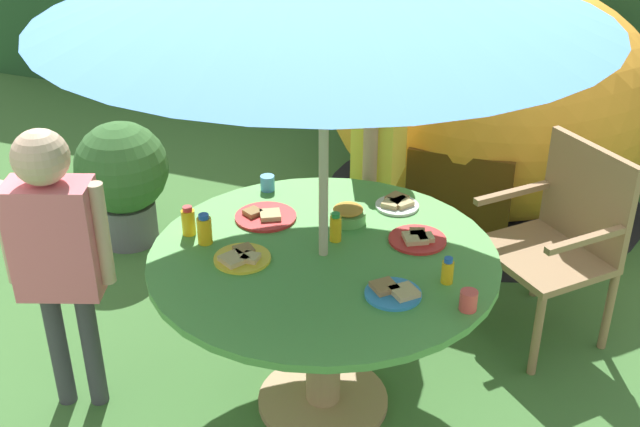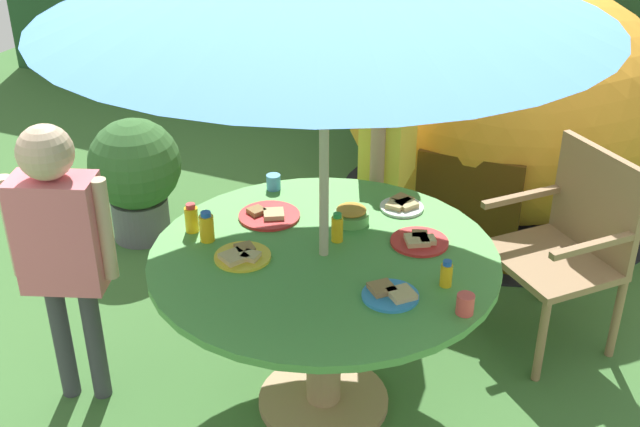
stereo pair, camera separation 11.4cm
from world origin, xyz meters
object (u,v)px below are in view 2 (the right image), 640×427
(potted_plant, at_px, (136,173))
(juice_bottle_mid_right, at_px, (446,274))
(plate_near_left, at_px, (391,294))
(child_in_yellow_shirt, at_px, (389,130))
(plate_near_right, at_px, (420,241))
(juice_bottle_far_right, at_px, (337,228))
(wooden_chair, at_px, (570,238))
(dome_tent, at_px, (507,99))
(plate_center_back, at_px, (402,205))
(child_in_pink_shirt, at_px, (60,234))
(juice_bottle_center_front, at_px, (207,227))
(juice_bottle_mid_left, at_px, (192,219))
(garden_table, at_px, (324,290))
(cup_far, at_px, (274,182))
(snack_bowl, at_px, (351,215))
(plate_far_left, at_px, (269,215))
(plate_front_edge, at_px, (242,256))
(cup_near, at_px, (465,304))

(potted_plant, relative_size, juice_bottle_mid_right, 6.98)
(plate_near_left, distance_m, juice_bottle_mid_right, 0.22)
(child_in_yellow_shirt, bearing_deg, plate_near_right, 23.60)
(potted_plant, xyz_separation_m, juice_bottle_far_right, (1.57, -0.77, 0.40))
(wooden_chair, relative_size, dome_tent, 0.46)
(wooden_chair, distance_m, plate_near_right, 0.89)
(dome_tent, bearing_deg, plate_center_back, -94.57)
(child_in_pink_shirt, bearing_deg, plate_center_back, 16.46)
(juice_bottle_center_front, bearing_deg, potted_plant, 138.29)
(plate_center_back, relative_size, juice_bottle_far_right, 1.52)
(wooden_chair, distance_m, juice_bottle_mid_left, 1.72)
(garden_table, distance_m, plate_near_right, 0.43)
(cup_far, bearing_deg, juice_bottle_far_right, -34.78)
(juice_bottle_mid_right, height_order, cup_far, juice_bottle_mid_right)
(child_in_yellow_shirt, relative_size, juice_bottle_mid_left, 11.28)
(snack_bowl, height_order, juice_bottle_center_front, juice_bottle_center_front)
(juice_bottle_far_right, bearing_deg, potted_plant, 153.94)
(juice_bottle_far_right, relative_size, cup_far, 1.78)
(cup_far, bearing_deg, potted_plant, 157.78)
(child_in_pink_shirt, xyz_separation_m, plate_near_right, (1.28, 0.60, -0.04))
(plate_near_right, bearing_deg, cup_far, 165.64)
(plate_far_left, bearing_deg, wooden_chair, 32.81)
(child_in_pink_shirt, height_order, plate_far_left, child_in_pink_shirt)
(plate_near_right, distance_m, juice_bottle_mid_left, 0.92)
(snack_bowl, relative_size, juice_bottle_mid_right, 1.42)
(potted_plant, height_order, snack_bowl, snack_bowl)
(dome_tent, height_order, potted_plant, dome_tent)
(plate_front_edge, relative_size, juice_bottle_center_front, 1.72)
(wooden_chair, xyz_separation_m, plate_near_left, (-0.49, -1.09, 0.23))
(plate_center_back, height_order, juice_bottle_center_front, juice_bottle_center_front)
(plate_near_left, distance_m, juice_bottle_center_front, 0.81)
(child_in_pink_shirt, xyz_separation_m, snack_bowl, (0.97, 0.65, -0.02))
(plate_near_right, distance_m, plate_far_left, 0.65)
(plate_center_back, xyz_separation_m, juice_bottle_center_front, (-0.62, -0.58, 0.05))
(plate_front_edge, distance_m, plate_far_left, 0.34)
(dome_tent, distance_m, child_in_yellow_shirt, 1.28)
(garden_table, relative_size, wooden_chair, 1.45)
(wooden_chair, relative_size, juice_bottle_far_right, 7.63)
(plate_center_back, relative_size, plate_front_edge, 0.85)
(garden_table, distance_m, plate_front_edge, 0.36)
(juice_bottle_far_right, xyz_separation_m, cup_near, (0.59, -0.27, -0.02))
(dome_tent, distance_m, juice_bottle_far_right, 2.08)
(plate_near_right, bearing_deg, plate_front_edge, -146.42)
(plate_near_left, relative_size, cup_near, 2.78)
(child_in_pink_shirt, bearing_deg, snack_bowl, 13.00)
(dome_tent, bearing_deg, plate_near_right, -89.41)
(snack_bowl, xyz_separation_m, juice_bottle_center_front, (-0.46, -0.37, 0.02))
(plate_far_left, bearing_deg, child_in_yellow_shirt, 72.33)
(plate_near_right, bearing_deg, juice_bottle_far_right, -159.40)
(juice_bottle_mid_left, bearing_deg, wooden_chair, 35.23)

